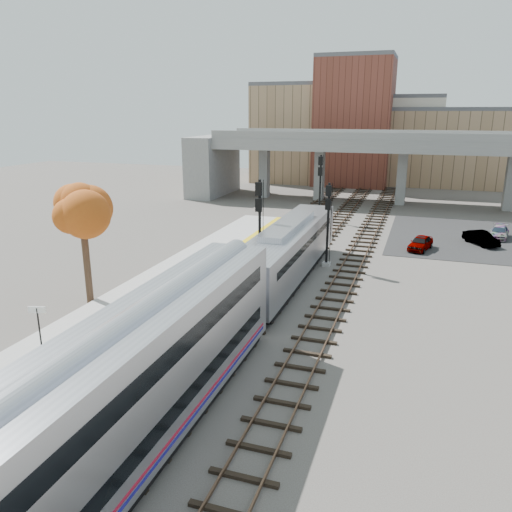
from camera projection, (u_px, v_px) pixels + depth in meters
The scene contains 17 objects.
ground at pixel (224, 334), 27.86m from camera, with size 160.00×160.00×0.00m, color #47423D.
platform at pixel (112, 314), 30.03m from camera, with size 4.50×60.00×0.35m, color #9E9E99.
yellow_strip at pixel (139, 316), 29.40m from camera, with size 0.70×60.00×0.01m, color yellow.
tracks at pixel (295, 269), 38.92m from camera, with size 10.70×95.00×0.25m.
overpass at pixel (387, 160), 65.67m from camera, with size 54.00×12.00×9.50m.
buildings_far at pixel (376, 136), 85.85m from camera, with size 43.00×21.00×20.60m.
parking_lot at pixel (463, 237), 49.03m from camera, with size 14.00×18.00×0.04m, color black.
locomotive at pixel (288, 250), 36.04m from camera, with size 3.02×19.05×4.10m.
coach at pixel (97, 420), 15.32m from camera, with size 3.03×25.00×5.00m.
signal_mast_near at pixel (259, 230), 35.98m from camera, with size 0.60×0.64×7.33m.
signal_mast_mid at pixel (328, 227), 39.11m from camera, with size 0.60×0.64×6.66m.
signal_mast_far at pixel (320, 188), 55.57m from camera, with size 0.60×0.64×7.36m.
station_sign at pixel (38, 319), 24.91m from camera, with size 0.88×0.29×2.27m.
tree at pixel (82, 212), 30.70m from camera, with size 3.60×3.60×8.05m.
car_a at pixel (421, 243), 44.44m from camera, with size 1.50×3.72×1.27m, color #99999E.
car_b at pixel (481, 238), 46.11m from camera, with size 1.34×3.83×1.26m, color #99999E.
car_c at pixel (499, 232), 48.56m from camera, with size 1.60×3.94×1.14m, color #99999E.
Camera 1 is at (9.89, -23.62, 11.93)m, focal length 35.00 mm.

